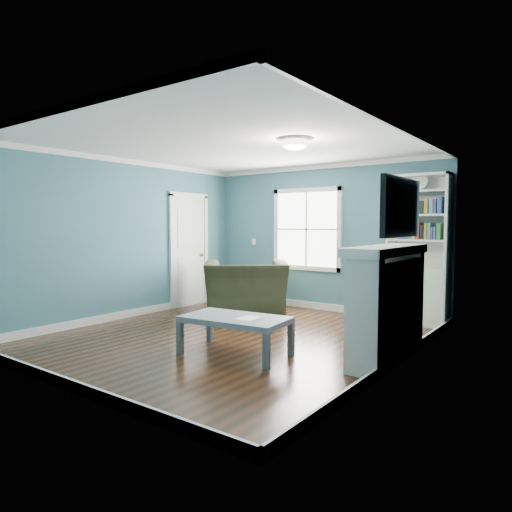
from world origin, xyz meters
The scene contains 13 objects.
floor centered at (0.00, 0.00, 0.00)m, with size 5.00×5.00×0.00m, color black.
room_walls centered at (0.00, 0.00, 1.58)m, with size 5.00×5.00×5.00m.
trim centered at (0.00, 0.00, 1.24)m, with size 4.50×5.00×2.60m.
window centered at (-0.30, 2.49, 1.45)m, with size 1.40×0.06×1.50m.
bookshelf centered at (1.77, 2.30, 0.92)m, with size 0.90×0.35×2.31m.
fireplace centered at (2.08, 0.20, 0.64)m, with size 0.44×1.58×1.30m.
tv centered at (2.20, 0.20, 1.72)m, with size 0.06×1.10×0.65m, color black.
door centered at (-2.22, 1.40, 1.07)m, with size 0.12×0.98×2.17m.
ceiling_fixture centered at (0.90, 0.10, 2.55)m, with size 0.38×0.38×0.15m.
light_switch centered at (-1.50, 2.48, 1.20)m, with size 0.08×0.01×0.12m, color white.
recliner centered at (-0.90, 1.44, 0.61)m, with size 1.39×0.90×1.22m, color black.
coffee_table centered at (0.53, -0.63, 0.39)m, with size 1.31×0.81×0.45m.
paper_sheet centered at (0.72, -0.62, 0.45)m, with size 0.22×0.28×0.00m, color white.
Camera 1 is at (3.88, -4.78, 1.54)m, focal length 32.00 mm.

